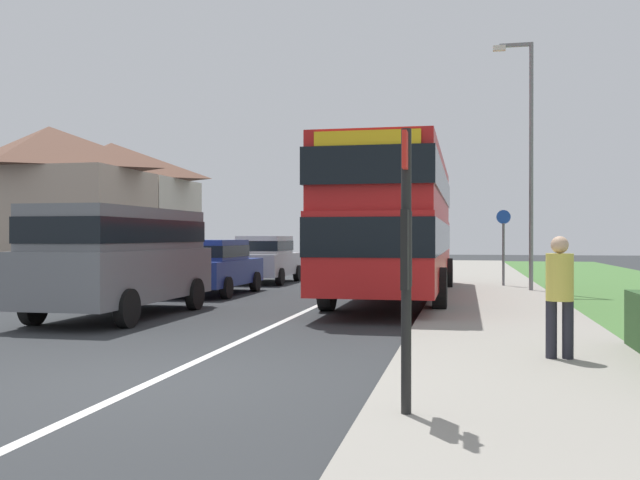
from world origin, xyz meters
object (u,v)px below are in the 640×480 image
(double_decker_bus, at_px, (396,219))
(parked_car_blue, at_px, (211,264))
(bus_stop_sign, at_px, (406,251))
(cycle_route_sign, at_px, (503,244))
(parked_car_silver, at_px, (266,257))
(street_lamp_mid, at_px, (527,150))
(pedestrian_at_stop, at_px, (560,291))
(parked_van_grey, at_px, (122,253))

(double_decker_bus, xyz_separation_m, parked_car_blue, (-5.36, 0.49, -1.27))
(bus_stop_sign, relative_size, cycle_route_sign, 1.03)
(parked_car_blue, height_order, bus_stop_sign, bus_stop_sign)
(parked_car_silver, relative_size, street_lamp_mid, 0.56)
(street_lamp_mid, bearing_deg, parked_car_silver, 159.85)
(pedestrian_at_stop, bearing_deg, parked_car_blue, 130.45)
(parked_van_grey, distance_m, street_lamp_mid, 12.00)
(double_decker_bus, relative_size, parked_car_silver, 2.84)
(parked_car_blue, height_order, pedestrian_at_stop, pedestrian_at_stop)
(parked_car_silver, bearing_deg, parked_van_grey, -89.66)
(bus_stop_sign, distance_m, cycle_route_sign, 16.93)
(cycle_route_sign, bearing_deg, parked_van_grey, -130.43)
(double_decker_bus, distance_m, cycle_route_sign, 5.36)
(cycle_route_sign, bearing_deg, parked_car_silver, 170.63)
(double_decker_bus, distance_m, bus_stop_sign, 12.53)
(parked_van_grey, bearing_deg, parked_car_blue, 91.72)
(parked_van_grey, xyz_separation_m, bus_stop_sign, (6.49, -7.27, 0.20))
(double_decker_bus, bearing_deg, pedestrian_at_stop, -72.28)
(cycle_route_sign, distance_m, street_lamp_mid, 3.39)
(parked_car_silver, bearing_deg, bus_stop_sign, -70.20)
(double_decker_bus, relative_size, cycle_route_sign, 4.55)
(street_lamp_mid, bearing_deg, parked_van_grey, -138.58)
(parked_van_grey, height_order, cycle_route_sign, cycle_route_sign)
(parked_van_grey, bearing_deg, double_decker_bus, 44.95)
(double_decker_bus, xyz_separation_m, street_lamp_mid, (3.55, 2.53, 2.05))
(parked_van_grey, distance_m, parked_car_silver, 10.95)
(parked_car_blue, height_order, parked_car_silver, parked_car_silver)
(parked_car_silver, xyz_separation_m, cycle_route_sign, (8.23, -1.36, 0.50))
(pedestrian_at_stop, height_order, cycle_route_sign, cycle_route_sign)
(parked_van_grey, xyz_separation_m, street_lamp_mid, (8.74, 7.71, 2.86))
(parked_car_blue, bearing_deg, pedestrian_at_stop, -49.55)
(parked_car_blue, bearing_deg, double_decker_bus, -5.18)
(double_decker_bus, distance_m, parked_car_silver, 7.89)
(bus_stop_sign, bearing_deg, parked_van_grey, 131.77)
(cycle_route_sign, bearing_deg, parked_car_blue, -154.86)
(double_decker_bus, relative_size, bus_stop_sign, 4.41)
(parked_car_blue, height_order, street_lamp_mid, street_lamp_mid)
(parked_van_grey, relative_size, pedestrian_at_stop, 3.15)
(double_decker_bus, bearing_deg, parked_car_silver, 132.41)
(double_decker_bus, height_order, street_lamp_mid, street_lamp_mid)
(pedestrian_at_stop, distance_m, bus_stop_sign, 3.62)
(parked_car_blue, height_order, cycle_route_sign, cycle_route_sign)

